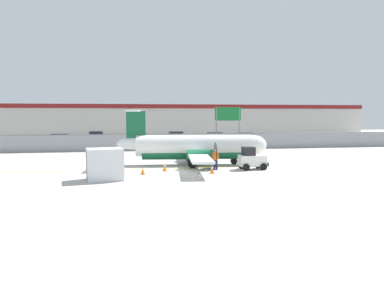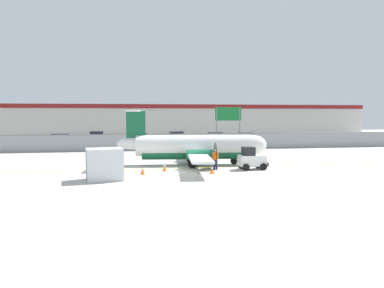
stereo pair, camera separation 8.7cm
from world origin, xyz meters
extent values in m
plane|color=#BCB7AD|center=(0.00, 0.00, 0.00)|extent=(140.00, 140.00, 0.00)
cube|color=yellow|center=(0.00, 2.00, 0.00)|extent=(84.00, 0.20, 0.01)
cube|color=gray|center=(0.00, 18.00, 1.00)|extent=(98.00, 0.04, 2.00)
cylinder|color=slate|center=(0.00, 18.00, 2.05)|extent=(98.00, 0.10, 0.10)
cube|color=#38383A|center=(0.00, 29.50, 0.06)|extent=(98.00, 17.00, 0.12)
cube|color=beige|center=(0.00, 48.00, 3.25)|extent=(91.00, 8.00, 6.50)
cube|color=maroon|center=(0.00, 44.00, 6.10)|extent=(91.00, 0.20, 0.80)
cylinder|color=white|center=(1.37, 4.02, 1.75)|extent=(10.50, 3.01, 1.90)
ellipsoid|color=white|center=(6.79, 3.43, 1.75)|extent=(2.57, 2.05, 1.80)
ellipsoid|color=white|center=(-4.04, 4.61, 1.95)|extent=(3.02, 1.36, 1.05)
cylinder|color=#145938|center=(1.37, 4.02, 1.23)|extent=(9.40, 2.48, 1.48)
cube|color=white|center=(1.47, 4.01, 1.18)|extent=(3.33, 16.08, 0.18)
cylinder|color=#145938|center=(1.96, 6.57, 1.18)|extent=(2.28, 1.13, 0.90)
cone|color=black|center=(3.10, 6.45, 1.18)|extent=(0.50, 0.49, 0.44)
cylinder|color=#262626|center=(3.25, 6.43, 1.18)|extent=(0.27, 2.09, 2.10)
cylinder|color=#145938|center=(1.39, 1.40, 1.18)|extent=(2.28, 1.13, 0.90)
cone|color=black|center=(2.53, 1.28, 1.18)|extent=(0.50, 0.49, 0.44)
cylinder|color=#262626|center=(2.68, 1.26, 1.18)|extent=(0.27, 2.09, 2.10)
cube|color=#145938|center=(-3.77, 4.58, 3.30)|extent=(1.71, 0.36, 3.10)
cube|color=white|center=(-3.90, 4.60, 4.85)|extent=(1.61, 4.89, 0.14)
cylinder|color=#59595B|center=(5.00, 3.62, 0.79)|extent=(0.15, 0.15, 0.97)
cylinder|color=black|center=(5.00, 3.62, 0.30)|extent=(0.62, 0.28, 0.60)
cylinder|color=#59595B|center=(1.32, 6.25, 0.83)|extent=(0.15, 0.15, 0.90)
cylinder|color=black|center=(1.32, 6.25, 0.38)|extent=(0.78, 0.30, 0.76)
cylinder|color=#59595B|center=(0.84, 1.86, 0.83)|extent=(0.15, 0.15, 0.90)
cylinder|color=black|center=(0.84, 1.86, 0.38)|extent=(0.78, 0.30, 0.76)
cube|color=silver|center=(5.61, 0.34, 0.73)|extent=(2.24, 1.18, 0.90)
cube|color=black|center=(5.26, 0.33, 1.53)|extent=(0.94, 1.03, 0.70)
cube|color=black|center=(6.76, 0.38, 0.43)|extent=(0.20, 1.11, 0.30)
cylinder|color=black|center=(6.34, 0.97, 0.28)|extent=(0.57, 0.20, 0.56)
cylinder|color=black|center=(6.38, -0.23, 0.28)|extent=(0.57, 0.20, 0.56)
cylinder|color=black|center=(4.84, 0.91, 0.28)|extent=(0.57, 0.20, 0.56)
cylinder|color=black|center=(4.88, -0.29, 0.28)|extent=(0.57, 0.20, 0.56)
cylinder|color=#191E4C|center=(2.44, 0.57, 0.42)|extent=(0.18, 0.18, 0.85)
cylinder|color=#191E4C|center=(2.64, 0.60, 0.42)|extent=(0.18, 0.18, 0.85)
cylinder|color=orange|center=(2.54, 0.58, 1.15)|extent=(0.39, 0.39, 0.60)
cylinder|color=orange|center=(2.32, 0.55, 1.18)|extent=(0.11, 0.11, 0.55)
cylinder|color=orange|center=(2.76, 0.62, 1.18)|extent=(0.11, 0.11, 0.55)
sphere|color=tan|center=(2.54, 0.58, 1.59)|extent=(0.22, 0.22, 0.22)
cube|color=silver|center=(-6.15, -2.60, 1.10)|extent=(2.70, 2.37, 2.20)
cube|color=#333338|center=(-6.15, -2.60, 1.10)|extent=(2.42, 0.48, 2.20)
cube|color=orange|center=(-1.64, 0.67, 0.02)|extent=(0.36, 0.36, 0.04)
cone|color=orange|center=(-1.64, 0.67, 0.34)|extent=(0.28, 0.28, 0.60)
cylinder|color=white|center=(-1.64, 0.67, 0.42)|extent=(0.17, 0.17, 0.08)
cube|color=orange|center=(-3.44, -0.67, 0.02)|extent=(0.36, 0.36, 0.04)
cone|color=orange|center=(-3.44, -0.67, 0.34)|extent=(0.28, 0.28, 0.60)
cylinder|color=white|center=(-3.44, -0.67, 0.42)|extent=(0.17, 0.17, 0.08)
cube|color=orange|center=(1.51, 6.78, 0.02)|extent=(0.36, 0.36, 0.04)
cone|color=orange|center=(1.51, 6.78, 0.34)|extent=(0.28, 0.28, 0.60)
cylinder|color=white|center=(1.51, 6.78, 0.42)|extent=(0.17, 0.17, 0.08)
cube|color=orange|center=(1.84, -1.16, 0.02)|extent=(0.36, 0.36, 0.04)
cone|color=orange|center=(1.84, -1.16, 0.34)|extent=(0.28, 0.28, 0.60)
cylinder|color=white|center=(1.84, -1.16, 0.42)|extent=(0.17, 0.17, 0.08)
cube|color=silver|center=(-14.33, 28.21, 0.74)|extent=(4.38, 2.23, 0.80)
cube|color=#262D38|center=(-14.18, 28.19, 1.42)|extent=(2.38, 1.83, 0.56)
cylinder|color=black|center=(-15.83, 27.50, 0.42)|extent=(0.62, 0.28, 0.60)
cylinder|color=black|center=(-15.60, 29.28, 0.42)|extent=(0.62, 0.28, 0.60)
cylinder|color=black|center=(-13.06, 27.14, 0.42)|extent=(0.62, 0.28, 0.60)
cylinder|color=black|center=(-12.83, 28.92, 0.42)|extent=(0.62, 0.28, 0.60)
cube|color=black|center=(-9.42, 35.61, 0.74)|extent=(4.33, 2.06, 0.80)
cube|color=#262D38|center=(-9.57, 35.59, 1.42)|extent=(2.33, 1.74, 0.56)
cylinder|color=black|center=(-8.10, 36.62, 0.42)|extent=(0.62, 0.25, 0.60)
cylinder|color=black|center=(-7.95, 34.83, 0.42)|extent=(0.62, 0.25, 0.60)
cylinder|color=black|center=(-10.89, 36.38, 0.42)|extent=(0.62, 0.25, 0.60)
cylinder|color=black|center=(-10.74, 34.59, 0.42)|extent=(0.62, 0.25, 0.60)
cube|color=red|center=(-2.81, 29.31, 0.74)|extent=(4.32, 2.02, 0.80)
cube|color=#262D38|center=(-2.66, 29.32, 1.42)|extent=(2.31, 1.72, 0.56)
cylinder|color=black|center=(-4.14, 28.30, 0.42)|extent=(0.61, 0.25, 0.60)
cylinder|color=black|center=(-4.28, 30.10, 0.42)|extent=(0.61, 0.25, 0.60)
cylinder|color=black|center=(-1.35, 28.52, 0.42)|extent=(0.61, 0.25, 0.60)
cylinder|color=black|center=(-1.48, 30.31, 0.42)|extent=(0.61, 0.25, 0.60)
cube|color=#B28C19|center=(3.50, 32.94, 0.74)|extent=(4.31, 2.00, 0.80)
cube|color=#262D38|center=(3.65, 32.95, 1.42)|extent=(2.31, 1.72, 0.56)
cylinder|color=black|center=(2.17, 31.94, 0.42)|extent=(0.61, 0.24, 0.60)
cylinder|color=black|center=(2.03, 33.74, 0.42)|extent=(0.61, 0.24, 0.60)
cylinder|color=black|center=(4.96, 32.15, 0.42)|extent=(0.61, 0.24, 0.60)
cylinder|color=black|center=(4.83, 33.94, 0.42)|extent=(0.61, 0.24, 0.60)
cube|color=gray|center=(9.18, 28.72, 0.74)|extent=(4.21, 1.72, 0.80)
cube|color=#262D38|center=(9.33, 28.72, 1.42)|extent=(2.21, 1.57, 0.56)
cylinder|color=black|center=(7.78, 27.82, 0.42)|extent=(0.60, 0.20, 0.60)
cylinder|color=black|center=(7.79, 29.62, 0.42)|extent=(0.60, 0.20, 0.60)
cylinder|color=black|center=(10.58, 27.81, 0.42)|extent=(0.60, 0.20, 0.60)
cylinder|color=black|center=(10.59, 29.61, 0.42)|extent=(0.60, 0.20, 0.60)
cube|color=slate|center=(13.85, 27.32, 0.74)|extent=(4.25, 1.82, 0.80)
cube|color=#262D38|center=(14.00, 27.32, 1.42)|extent=(2.24, 1.62, 0.56)
cylinder|color=black|center=(12.43, 26.46, 0.42)|extent=(0.61, 0.22, 0.60)
cylinder|color=black|center=(12.48, 28.26, 0.42)|extent=(0.61, 0.22, 0.60)
cylinder|color=black|center=(15.23, 26.38, 0.42)|extent=(0.61, 0.22, 0.60)
cylinder|color=black|center=(15.28, 28.18, 0.42)|extent=(0.61, 0.22, 0.60)
cylinder|color=slate|center=(7.34, 19.79, 2.75)|extent=(0.14, 0.14, 5.50)
cylinder|color=slate|center=(10.54, 19.79, 2.75)|extent=(0.14, 0.14, 5.50)
cube|color=#14662D|center=(8.94, 19.79, 4.60)|extent=(3.60, 0.10, 1.80)
camera|label=1|loc=(-4.73, -29.00, 4.57)|focal=35.00mm
camera|label=2|loc=(-4.64, -29.01, 4.57)|focal=35.00mm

